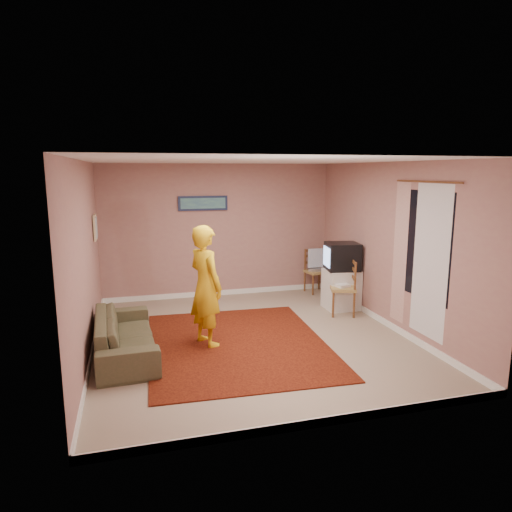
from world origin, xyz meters
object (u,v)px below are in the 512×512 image
object	(u,v)px
person	(206,286)
chair_a	(316,266)
crt_tv	(342,256)
tv_cabinet	(341,289)
sofa	(125,335)
chair_b	(343,281)

from	to	relation	value
person	chair_a	bearing A→B (deg)	-74.34
crt_tv	chair_a	distance (m)	1.25
chair_a	person	bearing A→B (deg)	-148.68
crt_tv	person	world-z (taller)	person
person	tv_cabinet	bearing A→B (deg)	-92.56
chair_a	person	distance (m)	3.48
tv_cabinet	person	distance (m)	2.88
sofa	person	xyz separation A→B (m)	(1.12, 0.09, 0.58)
tv_cabinet	chair_a	distance (m)	1.19
tv_cabinet	chair_b	distance (m)	0.41
chair_b	person	bearing A→B (deg)	-54.35
chair_a	sofa	world-z (taller)	chair_a
chair_b	person	xyz separation A→B (m)	(-2.50, -0.75, 0.28)
crt_tv	chair_b	distance (m)	0.51
tv_cabinet	chair_b	bearing A→B (deg)	-111.90
chair_b	person	world-z (taller)	person
chair_a	sofa	distance (m)	4.43
crt_tv	sofa	xyz separation A→B (m)	(-3.74, -1.16, -0.68)
crt_tv	chair_b	size ratio (longest dim) A/B	1.17
chair_a	chair_b	xyz separation A→B (m)	(-0.14, -1.49, 0.04)
sofa	tv_cabinet	bearing A→B (deg)	-75.53
chair_b	tv_cabinet	bearing A→B (deg)	176.99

